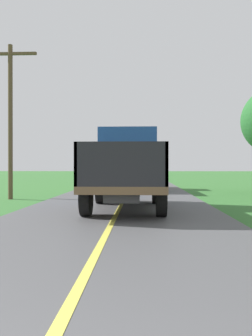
# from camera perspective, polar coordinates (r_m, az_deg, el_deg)

# --- Properties ---
(banana_truck_near) EXTENTS (2.38, 5.82, 2.80)m
(banana_truck_near) POSITION_cam_1_polar(r_m,az_deg,el_deg) (12.20, 0.29, 0.21)
(banana_truck_near) COLOR #2D2D30
(banana_truck_near) RESTS_ON road_surface
(banana_truck_far) EXTENTS (2.38, 5.81, 2.80)m
(banana_truck_far) POSITION_cam_1_polar(r_m,az_deg,el_deg) (21.92, 1.21, 0.26)
(banana_truck_far) COLOR #2D2D30
(banana_truck_far) RESTS_ON road_surface
(utility_pole_roadside) EXTENTS (2.36, 0.20, 6.89)m
(utility_pole_roadside) POSITION_cam_1_polar(r_m,az_deg,el_deg) (16.68, -18.22, 8.22)
(utility_pole_roadside) COLOR brown
(utility_pole_roadside) RESTS_ON ground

